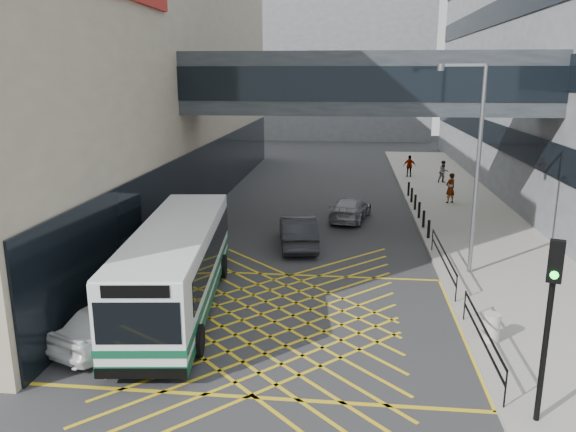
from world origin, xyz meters
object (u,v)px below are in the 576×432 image
(car_white, at_px, (119,319))
(car_silver, at_px, (350,209))
(bus, at_px, (178,264))
(street_lamp, at_px, (473,158))
(pedestrian_c, at_px, (410,166))
(car_dark, at_px, (298,231))
(traffic_light, at_px, (550,307))
(pedestrian_a, at_px, (450,188))
(litter_bin, at_px, (491,327))
(pedestrian_b, at_px, (443,172))

(car_white, relative_size, car_silver, 1.09)
(bus, bearing_deg, street_lamp, 16.04)
(bus, xyz_separation_m, pedestrian_c, (10.48, 26.33, -0.59))
(car_silver, height_order, street_lamp, street_lamp)
(car_silver, xyz_separation_m, pedestrian_c, (4.56, 13.51, 0.33))
(car_dark, height_order, traffic_light, traffic_light)
(pedestrian_a, bearing_deg, car_dark, 15.02)
(pedestrian_a, bearing_deg, street_lamp, 49.83)
(car_white, bearing_deg, car_silver, -91.79)
(car_silver, distance_m, litter_bin, 15.23)
(pedestrian_b, bearing_deg, car_dark, -136.75)
(car_silver, distance_m, traffic_light, 19.36)
(litter_bin, distance_m, pedestrian_b, 25.99)
(traffic_light, bearing_deg, street_lamp, 106.77)
(pedestrian_a, bearing_deg, traffic_light, 51.99)
(bus, xyz_separation_m, car_dark, (3.47, 7.52, -0.83))
(pedestrian_a, bearing_deg, car_white, 23.37)
(bus, distance_m, car_dark, 8.33)
(bus, bearing_deg, pedestrian_a, 48.47)
(car_dark, distance_m, litter_bin, 11.47)
(car_silver, bearing_deg, pedestrian_a, -133.06)
(car_dark, bearing_deg, bus, 56.02)
(bus, xyz_separation_m, street_lamp, (10.55, 4.38, 3.22))
(bus, bearing_deg, litter_bin, -16.57)
(pedestrian_a, bearing_deg, bus, 21.56)
(bus, distance_m, pedestrian_b, 27.22)
(bus, relative_size, litter_bin, 12.56)
(street_lamp, xyz_separation_m, pedestrian_a, (1.52, 12.84, -3.72))
(car_white, distance_m, traffic_light, 11.88)
(bus, height_order, car_dark, bus)
(traffic_light, relative_size, street_lamp, 0.54)
(litter_bin, height_order, pedestrian_a, pedestrian_a)
(bus, bearing_deg, traffic_light, -36.56)
(pedestrian_a, height_order, pedestrian_c, pedestrian_a)
(car_silver, height_order, traffic_light, traffic_light)
(street_lamp, relative_size, litter_bin, 9.51)
(bus, relative_size, pedestrian_a, 5.79)
(car_dark, distance_m, pedestrian_a, 12.97)
(traffic_light, bearing_deg, litter_bin, 109.57)
(bus, distance_m, pedestrian_c, 28.35)
(car_white, relative_size, pedestrian_c, 2.81)
(bus, height_order, pedestrian_a, bus)
(car_silver, xyz_separation_m, pedestrian_b, (6.79, 11.23, 0.30))
(car_dark, height_order, pedestrian_a, pedestrian_a)
(traffic_light, xyz_separation_m, pedestrian_a, (1.87, 23.13, -1.93))
(street_lamp, bearing_deg, pedestrian_b, 97.55)
(car_silver, height_order, litter_bin, car_silver)
(pedestrian_b, distance_m, pedestrian_c, 3.19)
(car_white, xyz_separation_m, pedestrian_a, (13.09, 19.98, 0.34))
(car_white, bearing_deg, pedestrian_b, -94.90)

